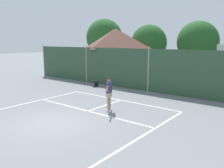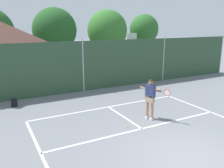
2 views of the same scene
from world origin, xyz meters
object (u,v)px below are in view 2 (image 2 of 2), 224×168
tennis_player (151,96)px  tennis_ball (127,126)px  backpack_black (14,103)px  basketball_hoop (131,49)px

tennis_player → tennis_ball: tennis_player is taller
backpack_black → tennis_ball: bearing=-52.0°
tennis_player → backpack_black: (-5.24, 4.73, -0.92)m
tennis_player → tennis_ball: bearing=-169.9°
basketball_hoop → tennis_player: 8.61m
tennis_ball → tennis_player: bearing=10.1°
backpack_black → basketball_hoop: bearing=17.7°
tennis_ball → basketball_hoop: bearing=56.7°
basketball_hoop → backpack_black: size_ratio=7.67×
basketball_hoop → backpack_black: 9.74m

